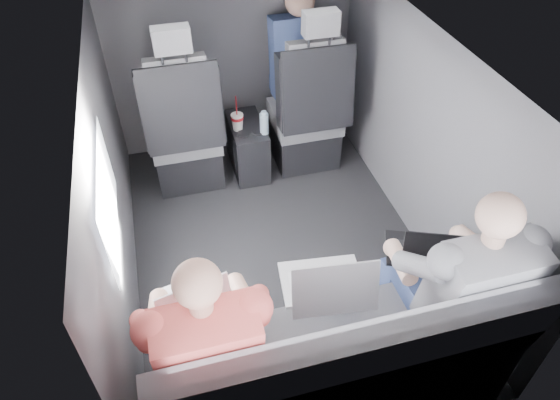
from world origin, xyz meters
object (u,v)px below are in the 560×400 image
object	(u,v)px
passenger_rear_left	(207,340)
passenger_rear_right	(454,282)
laptop_white	(195,301)
center_console	(248,147)
front_seat_left	(185,137)
laptop_black	(426,252)
passenger_front_right	(298,58)
laptop_silver	(326,284)
front_seat_right	(307,118)
soda_cup	(237,121)
rear_bench	(337,368)
water_bottle	(264,123)

from	to	relation	value
passenger_rear_left	passenger_rear_right	xyz separation A→B (m)	(1.12, -0.00, 0.01)
laptop_white	passenger_rear_left	xyz separation A→B (m)	(0.02, -0.20, -0.01)
center_console	passenger_rear_left	distance (m)	1.97
front_seat_left	center_console	world-z (taller)	front_seat_left
front_seat_left	laptop_black	bearing A→B (deg)	-58.65
center_console	passenger_front_right	world-z (taller)	passenger_front_right
center_console	laptop_silver	world-z (taller)	laptop_silver
front_seat_right	soda_cup	bearing A→B (deg)	-179.37
center_console	laptop_black	size ratio (longest dim) A/B	1.19
laptop_white	rear_bench	bearing A→B (deg)	-27.30
front_seat_left	rear_bench	distance (m)	1.96
front_seat_right	laptop_black	distance (m)	1.63
passenger_front_right	rear_bench	bearing A→B (deg)	-101.80
water_bottle	passenger_rear_right	world-z (taller)	passenger_rear_right
rear_bench	laptop_white	distance (m)	0.72
center_console	water_bottle	size ratio (longest dim) A/B	2.72
passenger_rear_left	passenger_rear_right	size ratio (longest dim) A/B	0.97
front_seat_right	center_console	distance (m)	0.49
laptop_white	passenger_rear_right	size ratio (longest dim) A/B	0.29
laptop_white	passenger_rear_right	distance (m)	1.16
water_bottle	laptop_black	size ratio (longest dim) A/B	0.44
water_bottle	center_console	bearing A→B (deg)	125.86
front_seat_left	passenger_rear_right	distance (m)	2.09
water_bottle	front_seat_right	bearing A→B (deg)	15.70
passenger_rear_left	passenger_front_right	size ratio (longest dim) A/B	1.43
front_seat_right	center_console	xyz separation A→B (m)	(-0.45, 0.04, -0.20)
front_seat_left	water_bottle	distance (m)	0.56
center_console	laptop_black	distance (m)	1.79
front_seat_left	rear_bench	size ratio (longest dim) A/B	0.79
soda_cup	laptop_white	distance (m)	1.68
front_seat_right	water_bottle	world-z (taller)	front_seat_right
front_seat_left	passenger_rear_right	bearing A→B (deg)	-60.62
rear_bench	water_bottle	distance (m)	1.81
laptop_silver	laptop_black	size ratio (longest dim) A/B	1.01
front_seat_left	passenger_rear_left	size ratio (longest dim) A/B	1.06
front_seat_left	passenger_front_right	xyz separation A→B (m)	(0.90, 0.26, 0.35)
front_seat_right	laptop_silver	distance (m)	1.74
passenger_rear_right	center_console	bearing A→B (deg)	107.07
passenger_rear_left	passenger_front_right	xyz separation A→B (m)	(1.01, 2.06, 0.14)
front_seat_left	laptop_silver	xyz separation A→B (m)	(0.46, -1.67, 0.24)
rear_bench	passenger_rear_right	distance (m)	0.66
laptop_white	soda_cup	bearing A→B (deg)	72.59
center_console	water_bottle	distance (m)	0.33
soda_cup	laptop_black	bearing A→B (deg)	-69.38
laptop_white	passenger_front_right	xyz separation A→B (m)	(1.03, 1.86, 0.12)
rear_bench	laptop_silver	size ratio (longest dim) A/B	3.95
front_seat_right	passenger_rear_right	xyz separation A→B (m)	(0.12, -1.81, 0.23)
center_console	rear_bench	distance (m)	1.94
passenger_rear_left	passenger_rear_right	distance (m)	1.12
soda_cup	passenger_front_right	size ratio (longest dim) A/B	0.32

